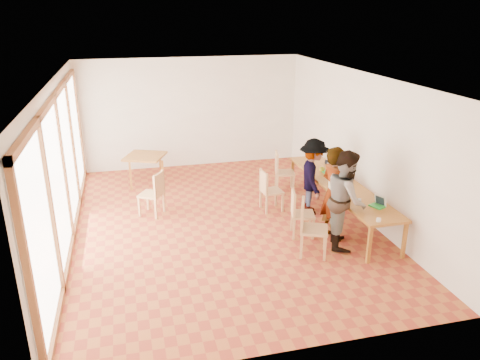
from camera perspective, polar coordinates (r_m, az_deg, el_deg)
The scene contains 25 objects.
ground at distance 9.77m, azimuth -2.27°, elevation -5.28°, with size 8.00×8.00×0.00m, color #A85428.
wall_back at distance 13.05m, azimuth -5.99°, elevation 8.14°, with size 6.00×0.10×3.00m, color white.
wall_front at distance 5.65m, azimuth 5.94°, elevation -8.43°, with size 6.00×0.10×3.00m, color white.
wall_right at distance 10.23m, azimuth 14.34°, elevation 4.25°, with size 0.10×8.00×3.00m, color white.
window_wall at distance 9.14m, azimuth -20.89°, elevation 1.65°, with size 0.10×8.00×3.00m, color white.
ceiling at distance 8.90m, azimuth -2.54°, elevation 12.56°, with size 6.00×8.00×0.04m, color white.
communal_table at distance 10.03m, azimuth 12.11°, elevation -0.68°, with size 0.80×4.00×0.75m.
side_table at distance 11.96m, azimuth -11.50°, elevation 2.61°, with size 0.90×0.90×0.75m.
chair_near at distance 8.42m, azimuth 8.30°, elevation -5.09°, with size 0.63×0.63×0.55m.
chair_mid at distance 9.11m, azimuth 7.09°, elevation -3.47°, with size 0.52×0.52×0.49m.
chair_far at distance 10.17m, azimuth 3.39°, elevation -0.77°, with size 0.46×0.46×0.49m.
chair_empty at distance 11.32m, azimuth 4.98°, elevation 1.53°, with size 0.54×0.54×0.52m.
chair_spare at distance 10.08m, azimuth -10.32°, elevation -1.10°, with size 0.62×0.62×0.52m.
person_near at distance 8.99m, azimuth 11.39°, elevation -1.62°, with size 0.67×0.44×1.84m, color gray.
person_mid at distance 8.77m, azimuth 12.79°, elevation -2.28°, with size 0.89×0.70×1.84m, color gray.
person_far at distance 10.09m, azimuth 8.88°, elevation 0.40°, with size 1.07×0.61×1.65m, color gray.
laptop_near at distance 9.03m, azimuth 16.54°, elevation -2.74°, with size 0.30×0.32×0.22m.
laptop_mid at distance 9.93m, azimuth 12.40°, elevation -0.29°, with size 0.22×0.25×0.20m.
laptop_far at distance 10.63m, azimuth 10.68°, elevation 1.20°, with size 0.21×0.24×0.19m.
yellow_mug at distance 10.67m, azimuth 9.95°, elevation 1.26°, with size 0.12×0.12×0.09m, color gold.
green_bottle at distance 10.64m, azimuth 11.68°, elevation 1.65°, with size 0.07×0.07×0.28m, color #167A26.
clear_glass at distance 9.07m, azimuth 14.34°, elevation -2.51°, with size 0.07×0.07×0.09m, color silver.
condiment_cup at distance 8.41m, azimuth 16.54°, elevation -4.68°, with size 0.08×0.08×0.06m, color white.
pink_phone at distance 9.41m, azimuth 12.40°, elevation -1.76°, with size 0.05×0.10×0.01m, color #DB3B62.
black_pouch at distance 11.15m, azimuth 10.93°, elevation 2.03°, with size 0.16×0.26×0.09m, color black.
Camera 1 is at (-1.75, -8.65, 4.19)m, focal length 35.00 mm.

